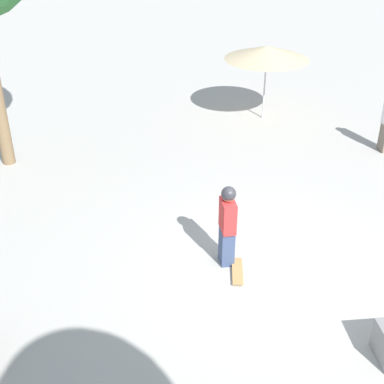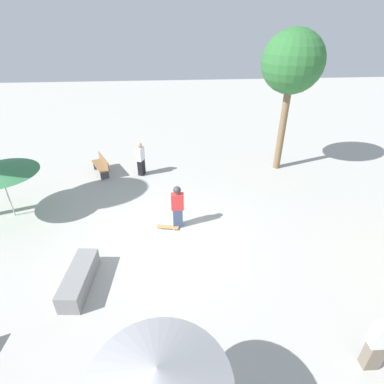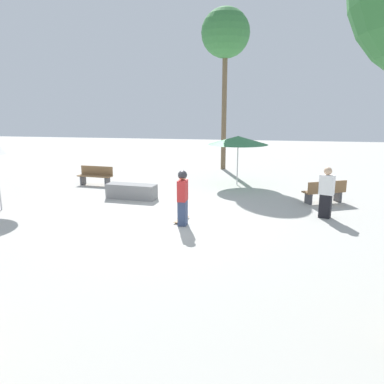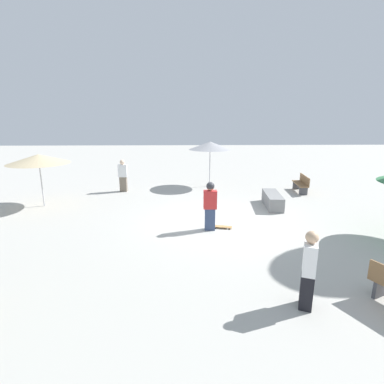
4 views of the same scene
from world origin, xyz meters
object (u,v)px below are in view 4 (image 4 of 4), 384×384
(bench_far, at_px, (301,184))
(bystander_watching, at_px, (309,270))
(skateboard, at_px, (221,227))
(skater_main, at_px, (210,204))
(shade_umbrella_tan, at_px, (39,159))
(bystander_far, at_px, (123,176))
(shade_umbrella_grey, at_px, (210,146))
(concrete_ledge, at_px, (272,200))

(bench_far, distance_m, bystander_watching, 10.13)
(bystander_watching, bearing_deg, bench_far, 1.61)
(skateboard, bearing_deg, skater_main, -149.38)
(skateboard, xyz_separation_m, shade_umbrella_tan, (2.83, 7.32, 1.99))
(skater_main, bearing_deg, bystander_far, 127.13)
(bystander_far, bearing_deg, skater_main, -52.33)
(bench_far, relative_size, shade_umbrella_grey, 0.67)
(concrete_ledge, distance_m, bystander_watching, 7.13)
(skateboard, distance_m, bystander_watching, 4.68)
(skater_main, relative_size, concrete_ledge, 0.84)
(skateboard, relative_size, bystander_far, 0.50)
(concrete_ledge, height_order, shade_umbrella_grey, shade_umbrella_grey)
(bench_far, bearing_deg, shade_umbrella_tan, 105.97)
(skateboard, height_order, bystander_watching, bystander_watching)
(shade_umbrella_grey, bearing_deg, bench_far, -107.02)
(skater_main, xyz_separation_m, bystander_far, (5.50, 4.00, -0.08))
(concrete_ledge, xyz_separation_m, bystander_far, (2.85, 6.93, 0.54))
(skateboard, relative_size, shade_umbrella_grey, 0.34)
(concrete_ledge, bearing_deg, shade_umbrella_grey, 31.48)
(bench_far, xyz_separation_m, bystander_watching, (-9.48, 3.54, 0.40))
(bench_far, xyz_separation_m, shade_umbrella_tan, (-2.18, 12.06, 1.63))
(concrete_ledge, relative_size, bystander_watching, 1.21)
(bystander_watching, bearing_deg, shade_umbrella_tan, 71.56)
(skater_main, distance_m, bystander_watching, 4.62)
(shade_umbrella_tan, relative_size, shade_umbrella_grey, 1.02)
(skater_main, relative_size, bystander_far, 1.02)
(concrete_ledge, xyz_separation_m, bystander_watching, (-6.98, 1.34, 0.54))
(bystander_watching, bearing_deg, shade_umbrella_grey, 27.61)
(skateboard, relative_size, shade_umbrella_tan, 0.33)
(concrete_ledge, bearing_deg, skateboard, 134.84)
(bystander_watching, bearing_deg, skater_main, 42.17)
(skater_main, bearing_deg, bench_far, 46.13)
(bystander_watching, relative_size, bystander_far, 1.00)
(concrete_ledge, xyz_separation_m, shade_umbrella_tan, (0.31, 9.86, 1.77))
(skater_main, distance_m, bystander_far, 6.80)
(bystander_far, bearing_deg, skateboard, -49.15)
(skater_main, bearing_deg, shade_umbrella_tan, 158.01)
(bystander_far, bearing_deg, shade_umbrella_grey, 14.61)
(skateboard, relative_size, concrete_ledge, 0.41)
(bench_far, height_order, shade_umbrella_tan, shade_umbrella_tan)
(bench_far, bearing_deg, skateboard, 142.33)
(concrete_ledge, distance_m, shade_umbrella_tan, 10.02)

